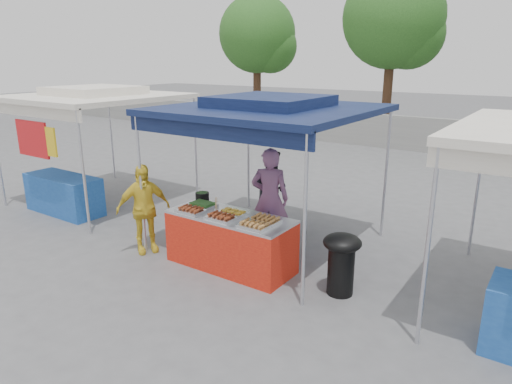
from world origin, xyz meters
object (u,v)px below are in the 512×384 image
Objects in this scene: cooking_pot at (202,196)px; customer_person at (143,209)px; vendor_table at (230,241)px; vendor_woman at (270,199)px; helper_man at (270,189)px; wok_burner at (341,259)px.

cooking_pot is 0.15× the size of customer_person.
vendor_woman is (0.09, 0.99, 0.45)m from vendor_table.
customer_person is (-1.55, -0.34, 0.33)m from vendor_table.
cooking_pot reaches higher than vendor_table.
vendor_table is 1.92m from helper_man.
cooking_pot is at bearing 10.09° from vendor_woman.
vendor_woman reaches higher than vendor_table.
wok_burner is at bearing 146.69° from helper_man.
cooking_pot is 0.99m from customer_person.
customer_person is (-3.32, -0.52, 0.23)m from wok_burner.
vendor_woman is at bearing 85.05° from vendor_table.
helper_man reaches higher than customer_person.
vendor_table is 8.77× the size of cooking_pot.
cooking_pot is 0.13× the size of vendor_woman.
cooking_pot is at bearing 157.82° from vendor_table.
helper_man reaches higher than vendor_table.
vendor_woman is (-1.69, 0.81, 0.35)m from wok_burner.
wok_burner is 2.79m from helper_man.
helper_man is at bearing 2.72° from customer_person.
helper_man reaches higher than wok_burner.
customer_person is at bearing 15.22° from vendor_woman.
customer_person is (-1.09, -2.18, -0.01)m from helper_man.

